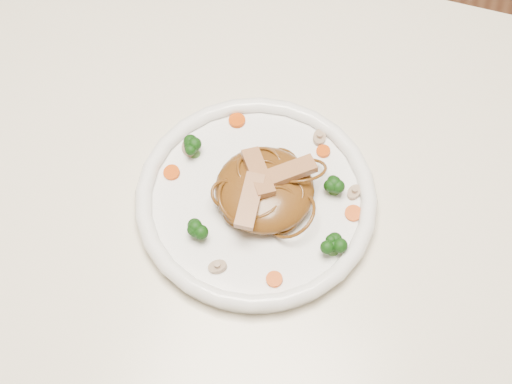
% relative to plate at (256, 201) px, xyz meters
% --- Properties ---
extents(ground, '(4.00, 4.00, 0.00)m').
position_rel_plate_xyz_m(ground, '(-0.03, 0.00, -0.76)').
color(ground, brown).
rests_on(ground, ground).
extents(table, '(1.20, 0.80, 0.75)m').
position_rel_plate_xyz_m(table, '(-0.03, 0.00, -0.11)').
color(table, '#EDE2C9').
rests_on(table, ground).
extents(plate, '(0.32, 0.32, 0.02)m').
position_rel_plate_xyz_m(plate, '(0.00, 0.00, 0.00)').
color(plate, white).
rests_on(plate, table).
extents(noodle_mound, '(0.12, 0.12, 0.04)m').
position_rel_plate_xyz_m(noodle_mound, '(0.01, 0.00, 0.02)').
color(noodle_mound, brown).
rests_on(noodle_mound, plate).
extents(chicken_a, '(0.07, 0.06, 0.01)m').
position_rel_plate_xyz_m(chicken_a, '(0.03, 0.02, 0.05)').
color(chicken_a, tan).
rests_on(chicken_a, noodle_mound).
extents(chicken_b, '(0.06, 0.07, 0.01)m').
position_rel_plate_xyz_m(chicken_b, '(-0.00, 0.01, 0.05)').
color(chicken_b, tan).
rests_on(chicken_b, noodle_mound).
extents(chicken_c, '(0.03, 0.07, 0.01)m').
position_rel_plate_xyz_m(chicken_c, '(0.00, -0.03, 0.05)').
color(chicken_c, tan).
rests_on(chicken_c, noodle_mound).
extents(broccoli_0, '(0.03, 0.03, 0.03)m').
position_rel_plate_xyz_m(broccoli_0, '(0.09, 0.04, 0.02)').
color(broccoli_0, '#14450E').
rests_on(broccoli_0, plate).
extents(broccoli_1, '(0.03, 0.03, 0.03)m').
position_rel_plate_xyz_m(broccoli_1, '(-0.09, 0.04, 0.02)').
color(broccoli_1, '#14450E').
rests_on(broccoli_1, plate).
extents(broccoli_2, '(0.03, 0.03, 0.03)m').
position_rel_plate_xyz_m(broccoli_2, '(-0.05, -0.06, 0.03)').
color(broccoli_2, '#14450E').
rests_on(broccoli_2, plate).
extents(broccoli_3, '(0.03, 0.03, 0.03)m').
position_rel_plate_xyz_m(broccoli_3, '(0.10, -0.04, 0.02)').
color(broccoli_3, '#14450E').
rests_on(broccoli_3, plate).
extents(carrot_0, '(0.02, 0.02, 0.00)m').
position_rel_plate_xyz_m(carrot_0, '(0.06, 0.09, 0.01)').
color(carrot_0, '#ED5008').
rests_on(carrot_0, plate).
extents(carrot_1, '(0.02, 0.02, 0.00)m').
position_rel_plate_xyz_m(carrot_1, '(-0.11, 0.00, 0.01)').
color(carrot_1, '#ED5008').
rests_on(carrot_1, plate).
extents(carrot_2, '(0.03, 0.03, 0.00)m').
position_rel_plate_xyz_m(carrot_2, '(0.11, 0.01, 0.01)').
color(carrot_2, '#ED5008').
rests_on(carrot_2, plate).
extents(carrot_3, '(0.02, 0.02, 0.00)m').
position_rel_plate_xyz_m(carrot_3, '(-0.06, 0.10, 0.01)').
color(carrot_3, '#ED5008').
rests_on(carrot_3, plate).
extents(carrot_4, '(0.02, 0.02, 0.00)m').
position_rel_plate_xyz_m(carrot_4, '(0.05, -0.09, 0.01)').
color(carrot_4, '#ED5008').
rests_on(carrot_4, plate).
extents(mushroom_0, '(0.03, 0.03, 0.01)m').
position_rel_plate_xyz_m(mushroom_0, '(-0.01, -0.10, 0.01)').
color(mushroom_0, tan).
rests_on(mushroom_0, plate).
extents(mushroom_1, '(0.03, 0.03, 0.01)m').
position_rel_plate_xyz_m(mushroom_1, '(0.11, 0.04, 0.01)').
color(mushroom_1, tan).
rests_on(mushroom_1, plate).
extents(mushroom_2, '(0.03, 0.03, 0.01)m').
position_rel_plate_xyz_m(mushroom_2, '(-0.10, 0.04, 0.01)').
color(mushroom_2, tan).
rests_on(mushroom_2, plate).
extents(mushroom_3, '(0.03, 0.03, 0.01)m').
position_rel_plate_xyz_m(mushroom_3, '(0.05, 0.10, 0.01)').
color(mushroom_3, tan).
rests_on(mushroom_3, plate).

